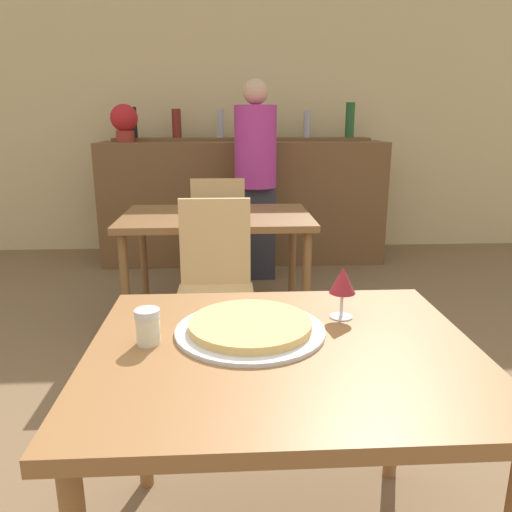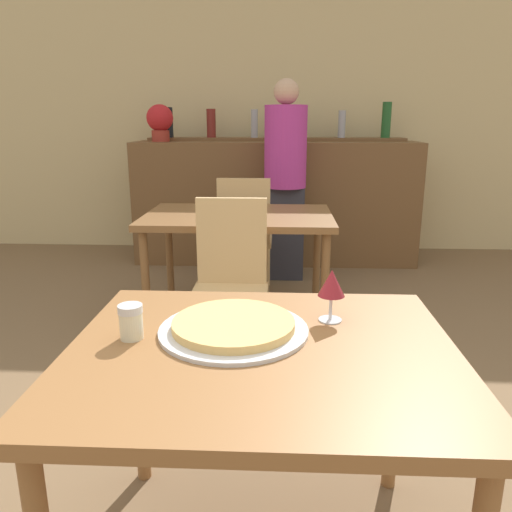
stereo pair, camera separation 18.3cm
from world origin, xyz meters
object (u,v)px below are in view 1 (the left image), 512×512
at_px(cheese_shaker, 148,326).
at_px(wine_glass, 343,282).
at_px(chair_far_side_back, 219,231).
at_px(pizza_tray, 250,327).
at_px(person_standing, 255,175).
at_px(potted_plant, 124,121).
at_px(chair_far_side_front, 215,276).

xyz_separation_m(cheese_shaker, wine_glass, (0.56, 0.15, 0.06)).
height_order(chair_far_side_back, cheese_shaker, chair_far_side_back).
height_order(pizza_tray, person_standing, person_standing).
relative_size(person_standing, potted_plant, 4.94).
height_order(chair_far_side_back, pizza_tray, chair_far_side_back).
distance_m(cheese_shaker, wine_glass, 0.58).
distance_m(chair_far_side_back, cheese_shaker, 2.39).
distance_m(pizza_tray, cheese_shaker, 0.28).
distance_m(chair_far_side_back, potted_plant, 1.52).
distance_m(cheese_shaker, person_standing, 2.88).
height_order(chair_far_side_back, wine_glass, chair_far_side_back).
height_order(cheese_shaker, wine_glass, wine_glass).
xyz_separation_m(pizza_tray, wine_glass, (0.28, 0.10, 0.10)).
relative_size(chair_far_side_back, potted_plant, 2.78).
bearing_deg(pizza_tray, wine_glass, 19.27).
relative_size(chair_far_side_front, pizza_tray, 2.14).
xyz_separation_m(chair_far_side_back, potted_plant, (-0.83, 1.00, 0.79)).
bearing_deg(chair_far_side_back, potted_plant, -50.15).
bearing_deg(chair_far_side_front, person_standing, 79.23).
distance_m(chair_far_side_front, person_standing, 1.64).
distance_m(chair_far_side_front, chair_far_side_back, 1.10).
bearing_deg(potted_plant, person_standing, -25.04).
relative_size(pizza_tray, person_standing, 0.26).
height_order(chair_far_side_front, person_standing, person_standing).
distance_m(person_standing, wine_glass, 2.69).
relative_size(cheese_shaker, person_standing, 0.06).
distance_m(chair_far_side_back, wine_glass, 2.28).
height_order(chair_far_side_front, potted_plant, potted_plant).
height_order(cheese_shaker, person_standing, person_standing).
relative_size(chair_far_side_back, person_standing, 0.56).
relative_size(chair_far_side_back, cheese_shaker, 9.34).
bearing_deg(person_standing, potted_plant, 154.96).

